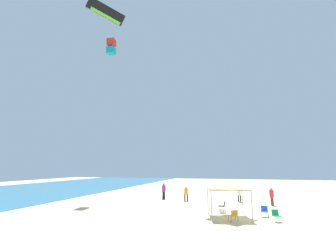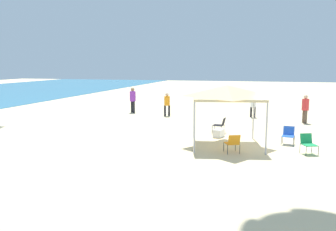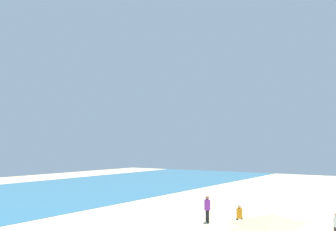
# 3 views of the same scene
# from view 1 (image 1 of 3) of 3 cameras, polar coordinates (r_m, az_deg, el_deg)

# --- Properties ---
(ground) EXTENTS (120.00, 120.00, 0.10)m
(ground) POSITION_cam_1_polar(r_m,az_deg,el_deg) (21.36, 21.54, -21.82)
(ground) COLOR beige
(canopy_tent) EXTENTS (3.65, 3.53, 2.73)m
(canopy_tent) POSITION_cam_1_polar(r_m,az_deg,el_deg) (20.73, 13.78, -15.70)
(canopy_tent) COLOR #B7B7BC
(canopy_tent) RESTS_ON ground
(folding_chair_near_cooler) EXTENTS (0.78, 0.72, 0.82)m
(folding_chair_near_cooler) POSITION_cam_1_polar(r_m,az_deg,el_deg) (19.59, 15.20, -21.63)
(folding_chair_near_cooler) COLOR black
(folding_chair_near_cooler) RESTS_ON ground
(folding_chair_facing_ocean) EXTENTS (0.77, 0.71, 0.82)m
(folding_chair_facing_ocean) POSITION_cam_1_polar(r_m,az_deg,el_deg) (20.51, 24.18, -20.58)
(folding_chair_facing_ocean) COLOR black
(folding_chair_facing_ocean) RESTS_ON ground
(folding_chair_right_of_tent) EXTENTS (0.60, 0.68, 0.82)m
(folding_chair_right_of_tent) POSITION_cam_1_polar(r_m,az_deg,el_deg) (23.83, 12.76, -19.93)
(folding_chair_right_of_tent) COLOR black
(folding_chair_right_of_tent) RESTS_ON ground
(folding_chair_left_of_tent) EXTENTS (0.70, 0.62, 0.82)m
(folding_chair_left_of_tent) POSITION_cam_1_polar(r_m,az_deg,el_deg) (22.00, 21.75, -20.10)
(folding_chair_left_of_tent) COLOR black
(folding_chair_left_of_tent) RESTS_ON ground
(cooler_box) EXTENTS (0.71, 0.57, 0.40)m
(cooler_box) POSITION_cam_1_polar(r_m,az_deg,el_deg) (22.73, 12.75, -21.03)
(cooler_box) COLOR white
(cooler_box) RESTS_ON ground
(person_beachcomber) EXTENTS (0.46, 0.43, 1.79)m
(person_beachcomber) POSITION_cam_1_polar(r_m,az_deg,el_deg) (28.33, 23.23, -16.78)
(person_beachcomber) COLOR brown
(person_beachcomber) RESTS_ON ground
(person_kite_handler) EXTENTS (0.45, 0.45, 1.91)m
(person_kite_handler) POSITION_cam_1_polar(r_m,az_deg,el_deg) (31.03, -1.00, -17.06)
(person_kite_handler) COLOR black
(person_kite_handler) RESTS_ON ground
(person_by_tent) EXTENTS (0.37, 0.38, 1.57)m
(person_by_tent) POSITION_cam_1_polar(r_m,az_deg,el_deg) (29.75, 16.43, -17.21)
(person_by_tent) COLOR black
(person_by_tent) RESTS_ON ground
(person_watching_sky) EXTENTS (0.39, 0.42, 1.66)m
(person_watching_sky) POSITION_cam_1_polar(r_m,az_deg,el_deg) (29.37, 4.27, -17.62)
(person_watching_sky) COLOR black
(person_watching_sky) RESTS_ON ground
(kite_box_red) EXTENTS (1.22, 1.18, 2.29)m
(kite_box_red) POSITION_cam_1_polar(r_m,az_deg,el_deg) (36.61, -13.22, 15.51)
(kite_box_red) COLOR red
(kite_parafoil_black) EXTENTS (2.01, 2.89, 2.00)m
(kite_parafoil_black) POSITION_cam_1_polar(r_m,az_deg,el_deg) (22.90, -14.42, 22.58)
(kite_parafoil_black) COLOR black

